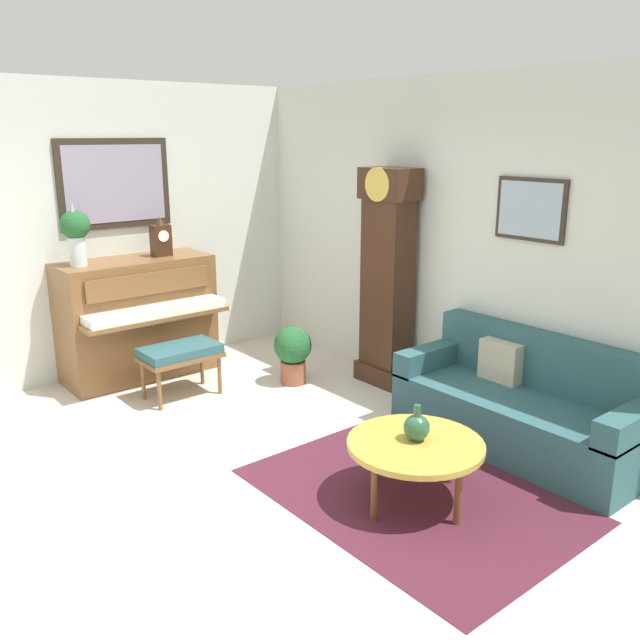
{
  "coord_description": "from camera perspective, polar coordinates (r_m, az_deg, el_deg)",
  "views": [
    {
      "loc": [
        3.72,
        -2.21,
        2.32
      ],
      "look_at": [
        -0.19,
        1.01,
        0.9
      ],
      "focal_mm": 37.65,
      "sensor_mm": 36.0,
      "label": 1
    }
  ],
  "objects": [
    {
      "name": "wall_left",
      "position": [
        6.76,
        -20.1,
        6.98
      ],
      "size": [
        0.13,
        4.9,
        2.8
      ],
      "color": "silver",
      "rests_on": "ground_plane"
    },
    {
      "name": "flower_vase",
      "position": [
        6.36,
        -20.06,
        7.11
      ],
      "size": [
        0.26,
        0.26,
        0.58
      ],
      "color": "silver",
      "rests_on": "piano"
    },
    {
      "name": "mantel_clock",
      "position": [
        6.69,
        -13.38,
        6.77
      ],
      "size": [
        0.13,
        0.18,
        0.38
      ],
      "color": "#3D2316",
      "rests_on": "piano"
    },
    {
      "name": "wall_back",
      "position": [
        5.98,
        11.65,
        6.52
      ],
      "size": [
        5.3,
        0.13,
        2.8
      ],
      "color": "silver",
      "rests_on": "ground_plane"
    },
    {
      "name": "area_rug",
      "position": [
        4.63,
        7.85,
        -14.49
      ],
      "size": [
        2.1,
        1.5,
        0.01
      ],
      "primitive_type": "cube",
      "color": "#4C1E2D",
      "rests_on": "ground_plane"
    },
    {
      "name": "grandfather_clock",
      "position": [
        6.26,
        5.72,
        3.08
      ],
      "size": [
        0.52,
        0.34,
        2.03
      ],
      "color": "#3D2316",
      "rests_on": "ground_plane"
    },
    {
      "name": "piano_bench",
      "position": [
        6.14,
        -11.79,
        -2.84
      ],
      "size": [
        0.42,
        0.7,
        0.48
      ],
      "color": "brown",
      "rests_on": "ground_plane"
    },
    {
      "name": "coffee_table",
      "position": [
        4.4,
        8.11,
        -10.56
      ],
      "size": [
        0.88,
        0.88,
        0.42
      ],
      "color": "gold",
      "rests_on": "ground_plane"
    },
    {
      "name": "piano",
      "position": [
        6.73,
        -15.18,
        0.19
      ],
      "size": [
        0.87,
        1.44,
        1.16
      ],
      "color": "brown",
      "rests_on": "ground_plane"
    },
    {
      "name": "ground_plane",
      "position": [
        4.93,
        -7.9,
        -13.23
      ],
      "size": [
        6.4,
        6.0,
        0.1
      ],
      "primitive_type": "cube",
      "color": "beige"
    },
    {
      "name": "couch",
      "position": [
        5.36,
        16.93,
        -7.06
      ],
      "size": [
        1.9,
        0.8,
        0.84
      ],
      "color": "#2D565B",
      "rests_on": "ground_plane"
    },
    {
      "name": "potted_plant",
      "position": [
        6.37,
        -2.33,
        -2.64
      ],
      "size": [
        0.36,
        0.36,
        0.56
      ],
      "color": "#935138",
      "rests_on": "ground_plane"
    },
    {
      "name": "green_jug",
      "position": [
        4.38,
        8.21,
        -9.01
      ],
      "size": [
        0.17,
        0.17,
        0.24
      ],
      "color": "#234C33",
      "rests_on": "coffee_table"
    }
  ]
}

